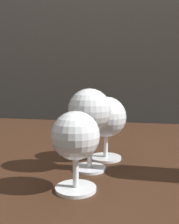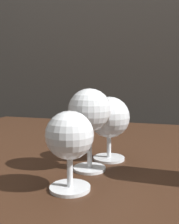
# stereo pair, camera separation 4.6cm
# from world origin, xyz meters

# --- Properties ---
(dining_table) EXTENTS (1.30, 0.78, 0.71)m
(dining_table) POSITION_xyz_m (0.00, 0.00, 0.62)
(dining_table) COLOR #382114
(dining_table) RESTS_ON ground_plane
(wine_glass_chardonnay) EXTENTS (0.07, 0.07, 0.12)m
(wine_glass_chardonnay) POSITION_xyz_m (-0.05, -0.27, 0.80)
(wine_glass_chardonnay) COLOR white
(wine_glass_chardonnay) RESTS_ON dining_table
(wine_glass_pinot) EXTENTS (0.08, 0.08, 0.15)m
(wine_glass_pinot) POSITION_xyz_m (-0.05, -0.18, 0.82)
(wine_glass_pinot) COLOR white
(wine_glass_pinot) RESTS_ON dining_table
(wine_glass_rose) EXTENTS (0.08, 0.08, 0.13)m
(wine_glass_rose) POSITION_xyz_m (-0.03, -0.11, 0.80)
(wine_glass_rose) COLOR white
(wine_glass_rose) RESTS_ON dining_table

